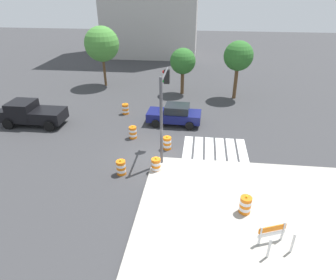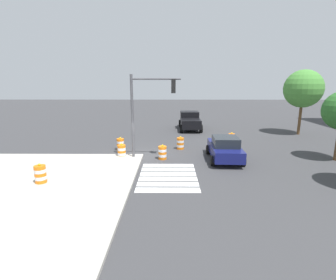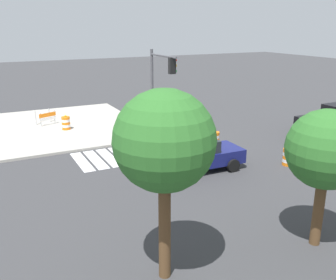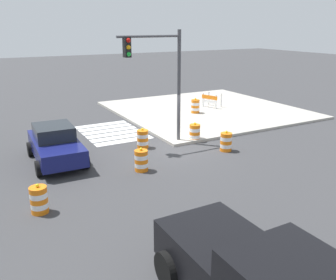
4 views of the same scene
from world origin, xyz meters
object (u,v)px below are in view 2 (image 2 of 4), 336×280
Objects in this scene: sports_car at (225,148)px; traffic_barrel_median_near at (162,153)px; traffic_barrel_crosswalk_end at (122,151)px; traffic_light_pole at (149,101)px; traffic_barrel_median_far at (180,143)px; pickup_truck at (190,121)px; traffic_barrel_on_sidewalk at (40,174)px; street_tree_streetside_near at (303,89)px; traffic_barrel_far_curb at (120,144)px; traffic_barrel_near_corner at (231,139)px.

traffic_barrel_median_near is at bearing -91.62° from sports_car.
traffic_light_pole is at bearing 83.83° from traffic_barrel_crosswalk_end.
traffic_barrel_crosswalk_end is 4.80m from traffic_barrel_median_far.
sports_car reaches higher than traffic_barrel_median_far.
pickup_truck is 5.05× the size of traffic_barrel_on_sidewalk.
sports_car reaches higher than traffic_barrel_median_near.
traffic_light_pole is (-0.12, -0.85, 3.46)m from traffic_barrel_median_near.
pickup_truck is 11.76m from traffic_barrel_median_near.
street_tree_streetside_near is (-5.88, 12.13, 4.06)m from traffic_barrel_median_far.
pickup_truck is 8.84m from traffic_barrel_median_far.
street_tree_streetside_near is (-8.71, 9.26, 3.70)m from sports_car.
traffic_barrel_on_sidewalk is at bearing -21.39° from traffic_barrel_far_curb.
street_tree_streetside_near is at bearing 133.24° from sports_car.
traffic_barrel_far_curb is 7.47m from traffic_barrel_on_sidewalk.
traffic_barrel_crosswalk_end is at bearing -96.17° from traffic_light_pole.
traffic_light_pole reaches higher than traffic_barrel_crosswalk_end.
traffic_barrel_far_curb is (-2.37, -3.33, 0.00)m from traffic_barrel_median_near.
traffic_barrel_on_sidewalk is at bearing -66.46° from sports_car.
traffic_barrel_crosswalk_end is 2.87m from traffic_barrel_median_near.
traffic_barrel_on_sidewalk is (8.96, -11.79, 0.15)m from traffic_barrel_near_corner.
pickup_truck is 5.05× the size of traffic_barrel_near_corner.
traffic_barrel_crosswalk_end is 1.00× the size of traffic_barrel_median_far.
street_tree_streetside_near reaches higher than traffic_barrel_median_far.
pickup_truck is at bearing 153.39° from traffic_barrel_crosswalk_end.
traffic_barrel_median_near is (11.43, -2.71, -0.52)m from pickup_truck.
traffic_barrel_near_corner is (-4.49, 1.54, -0.36)m from sports_car.
traffic_barrel_crosswalk_end is (-0.45, -7.04, -0.36)m from sports_car.
traffic_barrel_near_corner is 9.28m from traffic_barrel_far_curb.
pickup_truck is 0.81× the size of street_tree_streetside_near.
traffic_light_pole reaches higher than traffic_barrel_near_corner.
traffic_light_pole is (-0.24, -5.05, 3.10)m from sports_car.
pickup_truck is 5.05× the size of traffic_barrel_far_curb.
traffic_barrel_median_near is at bearing -52.64° from traffic_barrel_near_corner.
pickup_truck is 0.94× the size of traffic_light_pole.
pickup_truck is (-11.55, -1.48, 0.16)m from sports_car.
traffic_barrel_on_sidewalk is (6.96, -2.72, 0.15)m from traffic_barrel_far_curb.
pickup_truck is at bearing 146.29° from traffic_barrel_far_curb.
traffic_barrel_on_sidewalk reaches higher than traffic_barrel_median_near.
traffic_barrel_near_corner is at bearing 161.13° from sports_car.
traffic_barrel_median_near is 0.16× the size of street_tree_streetside_near.
pickup_truck reaches higher than traffic_barrel_crosswalk_end.
traffic_barrel_near_corner is at bearing 110.71° from traffic_barrel_median_far.
pickup_truck is 12.22m from traffic_light_pole.
sports_car is 4.28× the size of traffic_barrel_median_far.
sports_car reaches higher than traffic_barrel_on_sidewalk.
traffic_barrel_on_sidewalk is (4.92, -3.21, 0.15)m from traffic_barrel_crosswalk_end.
pickup_truck reaches higher than traffic_barrel_on_sidewalk.
traffic_light_pole reaches higher than traffic_barrel_far_curb.
traffic_barrel_median_far is at bearing -134.62° from sports_car.
traffic_light_pole reaches higher than traffic_barrel_median_near.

